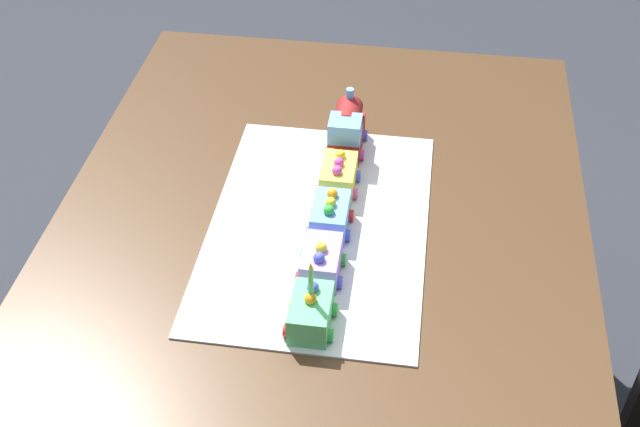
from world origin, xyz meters
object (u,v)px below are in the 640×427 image
dining_table (317,277)px  cake_car_flatbed_sky_blue (330,216)px  cake_car_gondola_mint_green (311,313)px  birthday_candle (311,278)px  cake_car_tanker_lemon (339,176)px  cake_locomotive (347,130)px  cake_car_hopper_lavender (321,262)px

dining_table → cake_car_flatbed_sky_blue: bearing=134.0°
cake_car_gondola_mint_green → birthday_candle: bearing=180.0°
cake_car_gondola_mint_green → birthday_candle: 0.08m
cake_car_tanker_lemon → birthday_candle: birthday_candle is taller
cake_locomotive → birthday_candle: bearing=0.0°
cake_car_tanker_lemon → birthday_candle: (0.35, 0.00, 0.07)m
cake_locomotive → cake_car_tanker_lemon: size_ratio=1.40×
cake_car_tanker_lemon → cake_locomotive: bearing=-180.0°
cake_car_gondola_mint_green → cake_car_tanker_lemon: bearing=180.0°
cake_locomotive → birthday_candle: size_ratio=2.14×
cake_car_gondola_mint_green → birthday_candle: size_ratio=1.53×
cake_car_tanker_lemon → cake_car_gondola_mint_green: 0.35m
cake_car_gondola_mint_green → cake_locomotive: bearing=-180.0°
dining_table → cake_car_hopper_lavender: 0.17m
cake_car_flatbed_sky_blue → dining_table: bearing=-46.0°
cake_locomotive → cake_car_flatbed_sky_blue: 0.25m
cake_locomotive → cake_car_tanker_lemon: bearing=0.0°
cake_car_hopper_lavender → birthday_candle: 0.14m
birthday_candle → cake_car_gondola_mint_green: bearing=0.0°
cake_car_flatbed_sky_blue → cake_car_hopper_lavender: (0.12, 0.00, -0.00)m
cake_locomotive → cake_car_tanker_lemon: cake_locomotive is taller
dining_table → cake_car_flatbed_sky_blue: (-0.02, 0.02, 0.14)m
cake_car_gondola_mint_green → birthday_candle: (-0.00, 0.00, 0.07)m
dining_table → cake_locomotive: cake_locomotive is taller
dining_table → cake_car_gondola_mint_green: bearing=6.0°
cake_locomotive → cake_car_flatbed_sky_blue: size_ratio=1.40×
cake_car_hopper_lavender → dining_table: bearing=-167.0°
birthday_candle → cake_car_flatbed_sky_blue: bearing=180.0°
cake_locomotive → cake_car_tanker_lemon: (0.13, 0.00, -0.02)m
dining_table → cake_car_hopper_lavender: size_ratio=14.00×
dining_table → cake_locomotive: bearing=175.2°
cake_locomotive → birthday_candle: 0.48m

